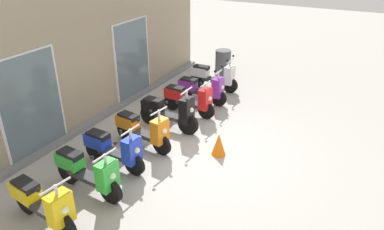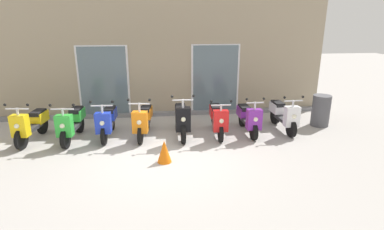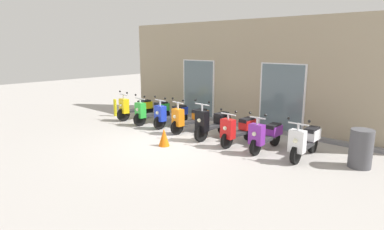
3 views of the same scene
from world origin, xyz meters
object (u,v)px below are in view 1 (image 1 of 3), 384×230
Objects in this scene: scooter_yellow at (42,203)px; scooter_black at (169,112)px; traffic_cone at (219,144)px; scooter_orange at (143,129)px; scooter_white at (214,76)px; scooter_blue at (114,148)px; scooter_red at (189,98)px; trash_bin at (223,63)px; scooter_purple at (202,88)px; scooter_green at (88,171)px.

scooter_yellow is 3.91m from scooter_black.
scooter_orange is at bearing 106.87° from traffic_cone.
scooter_blue is at bearing 179.75° from scooter_white.
scooter_red is 1.67× the size of trash_bin.
scooter_orange is 1.75m from traffic_cone.
scooter_black is 3.18× the size of traffic_cone.
scooter_red is at bearing -3.05° from scooter_orange.
trash_bin is (8.09, 0.29, -0.01)m from scooter_yellow.
scooter_red is (4.90, -0.10, -0.01)m from scooter_yellow.
scooter_red is 1.00× the size of scooter_purple.
scooter_yellow is 2.88m from scooter_orange.
scooter_green is at bearing 179.30° from scooter_black.
scooter_blue is 2.98m from scooter_red.
scooter_black is 1.78× the size of trash_bin.
scooter_white reaches higher than scooter_red.
scooter_yellow is 1.00× the size of scooter_green.
scooter_orange is at bearing 1.43° from scooter_green.
traffic_cone is at bearing -34.36° from scooter_green.
traffic_cone is at bearing -157.56° from trash_bin.
scooter_black is at bearing -4.19° from scooter_blue.
scooter_green reaches higher than traffic_cone.
scooter_white is at bearing 0.42° from scooter_yellow.
scooter_green is at bearing -177.31° from trash_bin.
scooter_blue is at bearing 176.70° from scooter_red.
scooter_orange is at bearing -179.38° from scooter_white.
trash_bin is 5.10m from traffic_cone.
scooter_white reaches higher than scooter_green.
scooter_black is at bearing 71.58° from traffic_cone.
scooter_orange is 3.95m from scooter_white.
traffic_cone is at bearing -49.64° from scooter_blue.
scooter_yellow is 1.03× the size of scooter_blue.
scooter_purple is at bearing -171.44° from trash_bin.
scooter_red is 1.95m from scooter_white.
scooter_purple is at bearing -1.90° from scooter_blue.
scooter_green is at bearing -179.12° from scooter_white.
scooter_orange is 1.03× the size of scooter_purple.
scooter_yellow reaches higher than scooter_blue.
scooter_green is at bearing -2.14° from scooter_yellow.
scooter_red reaches higher than traffic_cone.
scooter_blue is 1.99m from scooter_black.
scooter_orange is 1.02× the size of scooter_red.
scooter_white is (2.93, 0.12, -0.03)m from scooter_black.
scooter_orange is (2.88, 0.01, -0.00)m from scooter_yellow.
scooter_yellow is 1.03m from scooter_green.
scooter_black reaches higher than scooter_yellow.
scooter_purple reaches higher than scooter_red.
scooter_black is at bearing 178.51° from scooter_red.
scooter_orange reaches higher than scooter_white.
scooter_yellow is at bearing -179.58° from scooter_white.
scooter_yellow is 0.97× the size of scooter_black.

